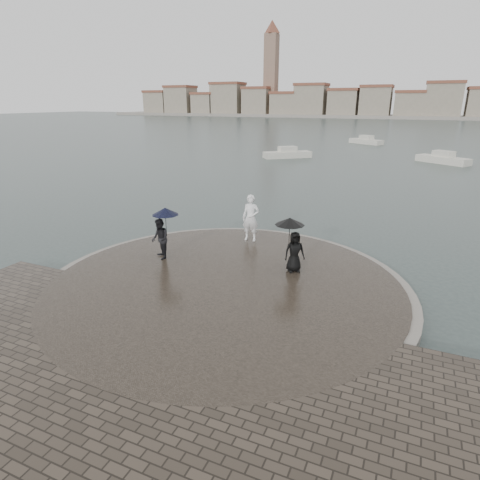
% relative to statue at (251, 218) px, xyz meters
% --- Properties ---
extents(ground, '(400.00, 400.00, 0.00)m').
position_rel_statue_xyz_m(ground, '(0.83, -7.86, -1.38)').
color(ground, '#2B3835').
rests_on(ground, ground).
extents(kerb_ring, '(12.50, 12.50, 0.32)m').
position_rel_statue_xyz_m(kerb_ring, '(0.83, -4.36, -1.22)').
color(kerb_ring, gray).
rests_on(kerb_ring, ground).
extents(quay_tip, '(11.90, 11.90, 0.36)m').
position_rel_statue_xyz_m(quay_tip, '(0.83, -4.36, -1.20)').
color(quay_tip, '#2D261E').
rests_on(quay_tip, ground).
extents(statue, '(0.80, 0.59, 2.04)m').
position_rel_statue_xyz_m(statue, '(0.00, 0.00, 0.00)').
color(statue, white).
rests_on(statue, quay_tip).
extents(visitor_left, '(1.24, 1.09, 2.04)m').
position_rel_statue_xyz_m(visitor_left, '(-2.32, -3.38, 0.09)').
color(visitor_left, black).
rests_on(visitor_left, quay_tip).
extents(visitor_right, '(1.22, 1.07, 1.95)m').
position_rel_statue_xyz_m(visitor_right, '(2.64, -2.50, 0.12)').
color(visitor_right, black).
rests_on(visitor_right, quay_tip).
extents(far_skyline, '(260.00, 20.00, 37.00)m').
position_rel_statue_xyz_m(far_skyline, '(-5.46, 152.85, 4.23)').
color(far_skyline, gray).
rests_on(far_skyline, ground).
extents(boats, '(35.12, 24.79, 1.50)m').
position_rel_statue_xyz_m(boats, '(6.00, 35.99, -1.00)').
color(boats, beige).
rests_on(boats, ground).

